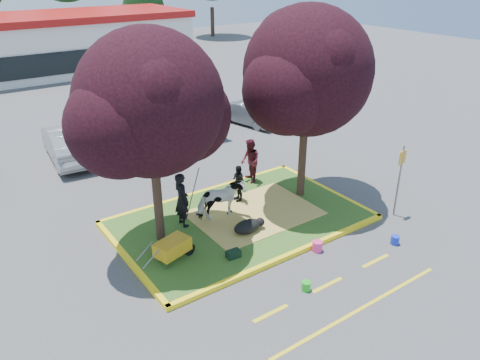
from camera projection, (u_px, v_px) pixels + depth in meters
ground at (240, 222)px, 16.05m from camera, size 90.00×90.00×0.00m
median_island at (240, 220)px, 16.02m from camera, size 8.00×5.00×0.15m
curb_near at (289, 255)px, 14.11m from camera, size 8.30×0.16×0.15m
curb_far at (202, 192)px, 17.93m from camera, size 8.30×0.16×0.15m
curb_left at (128, 260)px, 13.90m from camera, size 0.16×5.30×0.15m
curb_right at (326, 190)px, 18.14m from camera, size 0.16×5.30×0.15m
straw_bedding at (254, 213)px, 16.30m from camera, size 4.20×3.00×0.01m
tree_purple_left at (151, 110)px, 13.03m from camera, size 5.06×4.20×6.51m
tree_purple_right at (308, 78)px, 15.75m from camera, size 5.30×4.40×6.82m
fire_lane_stripe_a at (271, 313)px, 11.90m from camera, size 1.10×0.12×0.01m
fire_lane_stripe_b at (327, 285)px, 12.94m from camera, size 1.10×0.12×0.01m
fire_lane_stripe_c at (376, 261)px, 13.98m from camera, size 1.10×0.12×0.01m
fire_lane_long at (360, 309)px, 12.05m from camera, size 6.00×0.10×0.01m
retail_building at (58, 42)px, 36.85m from camera, size 20.40×8.40×4.40m
cow at (221, 200)px, 15.73m from camera, size 1.67×0.90×1.35m
calf at (247, 226)px, 15.08m from camera, size 1.08×0.76×0.43m
handler at (182, 200)px, 15.22m from camera, size 0.45×0.68×1.87m
visitor_a at (250, 161)px, 18.29m from camera, size 0.87×1.00×1.75m
visitor_b at (239, 183)px, 16.90m from camera, size 0.45×0.85×1.38m
wheelbarrow at (173, 247)px, 13.52m from camera, size 1.84×0.88×0.70m
gear_bag_dark at (161, 248)px, 14.10m from camera, size 0.55×0.42×0.25m
gear_bag_green at (233, 254)px, 13.85m from camera, size 0.43×0.29×0.22m
sign_post at (400, 173)px, 15.81m from camera, size 0.37×0.07×2.61m
bucket_green at (306, 286)px, 12.69m from camera, size 0.26×0.26×0.27m
bucket_pink at (317, 246)px, 14.39m from camera, size 0.39×0.39×0.34m
bucket_blue at (395, 240)px, 14.76m from camera, size 0.28×0.28×0.29m
car_silver at (68, 142)px, 20.83m from camera, size 2.12×4.94×1.58m
car_red at (137, 144)px, 21.17m from camera, size 2.79×4.67×1.21m
car_white at (191, 116)px, 24.53m from camera, size 2.38×5.07×1.43m
car_grey at (249, 114)px, 25.33m from camera, size 2.04×3.75×1.17m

